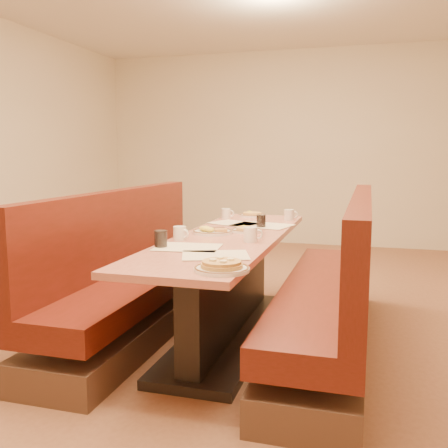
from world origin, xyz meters
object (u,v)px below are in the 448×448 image
(coffee_mug_c, at_px, (290,215))
(diner_table, at_px, (229,287))
(soda_tumbler_mid, at_px, (261,221))
(booth_left, at_px, (136,282))
(pancake_plate, at_px, (222,267))
(eggs_plate, at_px, (212,231))
(coffee_mug_a, at_px, (251,234))
(coffee_mug_b, at_px, (180,233))
(soda_tumbler_near, at_px, (161,239))
(coffee_mug_d, at_px, (226,213))
(booth_right, at_px, (334,297))

(coffee_mug_c, bearing_deg, diner_table, -114.42)
(diner_table, distance_m, soda_tumbler_mid, 0.63)
(booth_left, relative_size, pancake_plate, 9.05)
(eggs_plate, relative_size, coffee_mug_a, 2.30)
(coffee_mug_c, bearing_deg, soda_tumbler_mid, -114.22)
(booth_left, bearing_deg, coffee_mug_c, 42.97)
(coffee_mug_b, bearing_deg, soda_tumbler_near, -71.73)
(coffee_mug_c, xyz_separation_m, soda_tumbler_mid, (-0.15, -0.50, 0.00))
(coffee_mug_a, height_order, coffee_mug_d, coffee_mug_a)
(coffee_mug_c, height_order, coffee_mug_d, coffee_mug_c)
(coffee_mug_d, bearing_deg, pancake_plate, -94.90)
(eggs_plate, height_order, soda_tumbler_mid, soda_tumbler_mid)
(booth_right, height_order, soda_tumbler_near, booth_right)
(diner_table, height_order, eggs_plate, eggs_plate)
(coffee_mug_a, relative_size, coffee_mug_d, 1.11)
(booth_right, height_order, soda_tumbler_mid, booth_right)
(coffee_mug_b, bearing_deg, coffee_mug_a, 29.10)
(eggs_plate, distance_m, coffee_mug_c, 0.99)
(coffee_mug_c, height_order, soda_tumbler_mid, soda_tumbler_mid)
(pancake_plate, bearing_deg, diner_table, 103.61)
(coffee_mug_a, distance_m, soda_tumbler_mid, 0.66)
(soda_tumbler_near, distance_m, soda_tumbler_mid, 1.09)
(diner_table, xyz_separation_m, pancake_plate, (0.25, -1.05, 0.40))
(coffee_mug_a, bearing_deg, soda_tumbler_near, -160.93)
(booth_left, bearing_deg, coffee_mug_d, 62.81)
(booth_right, xyz_separation_m, soda_tumbler_near, (-1.01, -0.56, 0.44))
(coffee_mug_a, bearing_deg, booth_left, 150.52)
(booth_left, bearing_deg, soda_tumbler_near, -51.13)
(booth_left, distance_m, coffee_mug_b, 0.70)
(booth_right, xyz_separation_m, eggs_plate, (-0.88, 0.05, 0.41))
(coffee_mug_b, bearing_deg, diner_table, 67.35)
(booth_right, relative_size, soda_tumbler_near, 23.31)
(coffee_mug_c, relative_size, soda_tumbler_near, 1.13)
(coffee_mug_c, height_order, soda_tumbler_near, soda_tumbler_near)
(eggs_plate, bearing_deg, coffee_mug_d, 99.02)
(booth_right, relative_size, pancake_plate, 9.05)
(eggs_plate, distance_m, soda_tumbler_mid, 0.48)
(soda_tumbler_mid, bearing_deg, coffee_mug_a, -83.74)
(coffee_mug_d, distance_m, soda_tumbler_mid, 0.60)
(diner_table, xyz_separation_m, coffee_mug_c, (0.28, 0.94, 0.42))
(booth_left, height_order, coffee_mug_b, booth_left)
(diner_table, bearing_deg, eggs_plate, 160.63)
(coffee_mug_b, bearing_deg, soda_tumbler_mid, 82.31)
(diner_table, distance_m, booth_left, 0.73)
(coffee_mug_a, height_order, soda_tumbler_mid, soda_tumbler_mid)
(booth_left, xyz_separation_m, coffee_mug_a, (0.94, -0.21, 0.44))
(pancake_plate, relative_size, soda_tumbler_near, 2.57)
(pancake_plate, xyz_separation_m, coffee_mug_a, (-0.05, 0.84, 0.03))
(booth_right, relative_size, coffee_mug_a, 19.74)
(coffee_mug_a, height_order, soda_tumbler_near, soda_tumbler_near)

